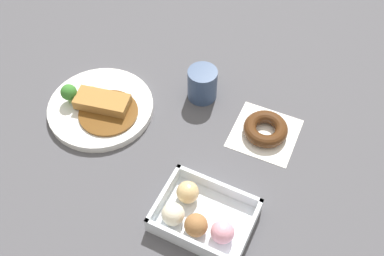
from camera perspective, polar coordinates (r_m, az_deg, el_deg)
The scene contains 5 objects.
ground_plane at distance 0.98m, azimuth -5.57°, elevation -3.46°, with size 1.60×1.60×0.00m, color #4C4C51.
curry_plate at distance 1.06m, azimuth -11.58°, elevation 2.67°, with size 0.24×0.24×0.07m.
donut_box at distance 0.88m, azimuth 1.06°, elevation -11.17°, with size 0.19×0.14×0.06m.
chocolate_ring_donut at distance 1.01m, azimuth 9.32°, elevation -0.18°, with size 0.15×0.15×0.03m.
coffee_mug at distance 1.05m, azimuth 1.32°, elevation 5.60°, with size 0.07×0.07×0.08m, color #33476B.
Camera 1 is at (0.32, -0.45, 0.81)m, focal length 41.97 mm.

